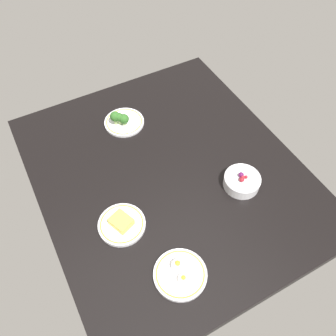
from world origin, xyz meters
TOP-DOWN VIEW (x-y plane):
  - dining_table at (0.00, 0.00)cm, footprint 126.55×108.03cm
  - plate_cheese at (14.88, -28.22)cm, footprint 18.35×18.35cm
  - plate_broccoli at (-35.05, -5.61)cm, footprint 18.97×18.97cm
  - plate_eggs at (42.51, -18.15)cm, footprint 19.04×19.04cm
  - bowl_berries at (21.00, 23.32)cm, footprint 15.20×15.20cm

SIDE VIEW (x-z plane):
  - dining_table at x=0.00cm, z-range 0.00..4.00cm
  - plate_eggs at x=42.51cm, z-range 2.67..7.78cm
  - plate_cheese at x=14.88cm, z-range 3.04..7.71cm
  - plate_broccoli at x=-35.05cm, z-range 2.08..10.45cm
  - bowl_berries at x=21.00cm, z-range 3.33..10.35cm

